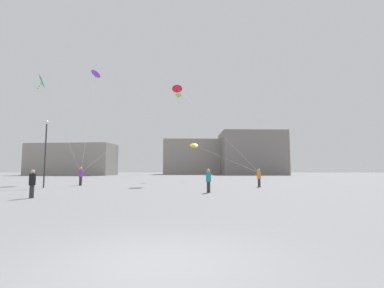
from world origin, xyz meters
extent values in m
plane|color=slate|center=(0.00, 0.00, 0.00)|extent=(300.00, 300.00, 0.00)
cylinder|color=#2D2D33|center=(1.25, 14.40, 0.37)|extent=(0.24, 0.24, 0.75)
cylinder|color=teal|center=(1.25, 14.40, 1.07)|extent=(0.36, 0.36, 0.65)
sphere|color=tan|center=(1.25, 14.40, 1.52)|extent=(0.24, 0.24, 0.24)
cylinder|color=#2D2D33|center=(-8.73, 10.35, 0.36)|extent=(0.24, 0.24, 0.72)
cylinder|color=black|center=(-8.73, 10.35, 1.04)|extent=(0.35, 0.35, 0.63)
sphere|color=tan|center=(-8.73, 10.35, 1.47)|extent=(0.24, 0.24, 0.24)
cylinder|color=#2D2D33|center=(-11.47, 22.53, 0.42)|extent=(0.28, 0.28, 0.84)
cylinder|color=purple|center=(-11.47, 22.53, 1.21)|extent=(0.40, 0.40, 0.73)
sphere|color=tan|center=(-11.47, 22.53, 1.71)|extent=(0.28, 0.28, 0.28)
cylinder|color=#2D2D33|center=(6.11, 21.02, 0.38)|extent=(0.25, 0.25, 0.75)
cylinder|color=orange|center=(6.11, 21.02, 1.08)|extent=(0.36, 0.36, 0.65)
sphere|color=tan|center=(6.11, 21.02, 1.53)|extent=(0.25, 0.25, 0.25)
cone|color=purple|center=(-13.63, 30.83, 14.69)|extent=(1.84, 1.83, 0.92)
sphere|color=purple|center=(-13.60, 30.70, 14.48)|extent=(0.10, 0.10, 0.10)
sphere|color=purple|center=(-13.58, 30.56, 14.27)|extent=(0.10, 0.10, 0.10)
sphere|color=purple|center=(-13.56, 30.42, 14.06)|extent=(0.10, 0.10, 0.10)
cylinder|color=silver|center=(-12.55, 26.68, 7.99)|extent=(2.17, 8.32, 13.39)
pyramid|color=green|center=(-13.60, 18.70, 9.54)|extent=(1.21, 1.61, 0.95)
sphere|color=green|center=(-13.76, 18.71, 9.32)|extent=(0.10, 0.10, 0.10)
sphere|color=green|center=(-13.90, 18.73, 9.11)|extent=(0.10, 0.10, 0.10)
sphere|color=green|center=(-14.04, 18.75, 8.90)|extent=(0.10, 0.10, 0.10)
cylinder|color=silver|center=(-12.55, 20.61, 5.42)|extent=(2.17, 3.86, 8.24)
pyramid|color=#8CD12D|center=(-2.88, 37.00, 13.24)|extent=(0.98, 0.88, 0.53)
sphere|color=#8CD12D|center=(-2.81, 37.11, 13.01)|extent=(0.10, 0.10, 0.10)
sphere|color=#8CD12D|center=(-2.75, 37.24, 12.80)|extent=(0.10, 0.10, 0.10)
sphere|color=#8CD12D|center=(-2.69, 37.37, 12.59)|extent=(0.10, 0.10, 0.10)
cylinder|color=silver|center=(-7.17, 29.76, 7.26)|extent=(8.62, 14.47, 11.94)
cone|color=red|center=(-2.18, 27.24, 11.38)|extent=(1.37, 1.28, 0.78)
sphere|color=red|center=(-2.24, 27.37, 11.17)|extent=(0.10, 0.10, 0.10)
sphere|color=red|center=(-2.30, 27.50, 10.96)|extent=(0.10, 0.10, 0.10)
sphere|color=red|center=(-2.36, 27.62, 10.75)|extent=(0.10, 0.10, 0.10)
cylinder|color=silver|center=(1.97, 24.13, 6.34)|extent=(8.30, 6.24, 10.09)
cone|color=yellow|center=(-0.36, 33.81, 5.08)|extent=(1.24, 1.11, 0.81)
sphere|color=yellow|center=(-0.35, 33.67, 4.87)|extent=(0.10, 0.10, 0.10)
sphere|color=yellow|center=(-0.34, 33.53, 4.66)|extent=(0.10, 0.10, 0.10)
sphere|color=yellow|center=(-0.33, 33.39, 4.45)|extent=(0.10, 0.10, 0.10)
cylinder|color=silver|center=(2.87, 27.42, 3.19)|extent=(6.48, 12.80, 3.80)
cube|color=gray|center=(-37.00, 73.00, 4.51)|extent=(24.72, 10.63, 9.02)
cube|color=gray|center=(-1.00, 92.03, 5.98)|extent=(24.01, 14.34, 11.96)
cube|color=gray|center=(17.00, 86.46, 6.93)|extent=(21.01, 17.80, 13.87)
cylinder|color=#2D2D30|center=(-13.14, 18.93, 2.84)|extent=(0.12, 0.12, 5.69)
sphere|color=#EAE5C6|center=(-13.14, 18.93, 5.84)|extent=(0.36, 0.36, 0.36)
camera|label=1|loc=(0.82, -4.71, 1.58)|focal=25.48mm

